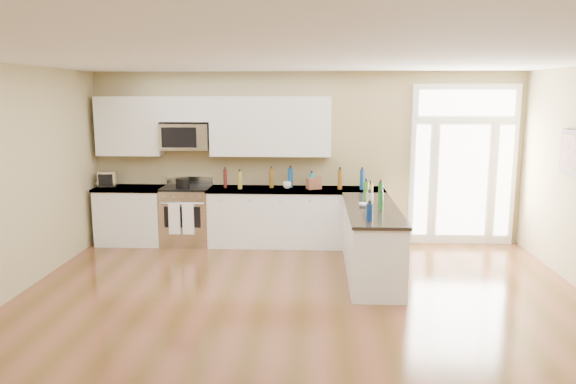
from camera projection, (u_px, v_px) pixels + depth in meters
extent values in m
plane|color=#583918|center=(298.00, 344.00, 5.56)|extent=(8.00, 8.00, 0.00)
plane|color=tan|center=(306.00, 158.00, 9.25)|extent=(7.00, 0.00, 7.00)
plane|color=white|center=(299.00, 54.00, 5.07)|extent=(8.00, 8.00, 0.00)
cube|color=white|center=(131.00, 216.00, 9.24)|extent=(1.06, 0.62, 0.90)
cube|color=black|center=(133.00, 240.00, 9.31)|extent=(1.02, 0.52, 0.10)
cube|color=black|center=(130.00, 188.00, 9.16)|extent=(1.10, 0.66, 0.04)
cube|color=white|center=(296.00, 218.00, 9.11)|extent=(2.81, 0.62, 0.90)
cube|color=black|center=(296.00, 242.00, 9.18)|extent=(2.77, 0.52, 0.10)
cube|color=black|center=(296.00, 190.00, 9.03)|extent=(2.85, 0.66, 0.04)
cube|color=white|center=(371.00, 242.00, 7.64)|extent=(0.65, 2.28, 0.90)
cube|color=black|center=(370.00, 271.00, 7.71)|extent=(0.61, 2.18, 0.10)
cube|color=black|center=(372.00, 209.00, 7.55)|extent=(0.69, 2.32, 0.04)
cube|color=white|center=(129.00, 126.00, 9.13)|extent=(1.04, 0.33, 0.95)
cube|color=white|center=(271.00, 126.00, 9.02)|extent=(1.94, 0.33, 0.95)
cube|color=white|center=(185.00, 109.00, 9.04)|extent=(0.82, 0.33, 0.40)
cube|color=silver|center=(186.00, 137.00, 9.08)|extent=(0.78, 0.40, 0.42)
cube|color=black|center=(179.00, 138.00, 8.88)|extent=(0.56, 0.01, 0.32)
cube|color=white|center=(463.00, 165.00, 9.10)|extent=(1.70, 0.08, 2.60)
cube|color=white|center=(463.00, 181.00, 9.10)|extent=(0.78, 0.02, 1.80)
cube|color=white|center=(422.00, 181.00, 9.13)|extent=(0.22, 0.02, 1.80)
cube|color=white|center=(504.00, 181.00, 9.07)|extent=(0.22, 0.02, 1.80)
cube|color=white|center=(467.00, 103.00, 8.88)|extent=(1.50, 0.02, 0.40)
cube|color=black|center=(572.00, 152.00, 7.26)|extent=(0.04, 0.58, 0.58)
cube|color=brown|center=(570.00, 152.00, 7.26)|extent=(0.01, 0.46, 0.46)
cube|color=silver|center=(187.00, 216.00, 9.20)|extent=(0.78, 0.64, 0.92)
cube|color=black|center=(186.00, 188.00, 9.11)|extent=(0.78, 0.60, 0.03)
cube|color=silver|center=(190.00, 180.00, 9.40)|extent=(0.78, 0.04, 0.14)
cube|color=black|center=(182.00, 217.00, 8.87)|extent=(0.58, 0.01, 0.34)
cylinder|color=silver|center=(181.00, 204.00, 8.80)|extent=(0.70, 0.02, 0.02)
cube|color=white|center=(174.00, 219.00, 8.84)|extent=(0.18, 0.02, 0.50)
cube|color=white|center=(188.00, 219.00, 8.83)|extent=(0.18, 0.02, 0.50)
cylinder|color=black|center=(183.00, 183.00, 9.01)|extent=(0.24, 0.24, 0.17)
cube|color=silver|center=(108.00, 179.00, 9.21)|extent=(0.31, 0.26, 0.25)
cube|color=brown|center=(314.00, 183.00, 8.98)|extent=(0.26, 0.22, 0.18)
imported|color=white|center=(103.00, 185.00, 9.25)|extent=(0.24, 0.24, 0.05)
imported|color=white|center=(364.00, 205.00, 7.58)|extent=(0.20, 0.20, 0.05)
imported|color=white|center=(287.00, 185.00, 9.02)|extent=(0.17, 0.17, 0.11)
cylinder|color=#19591E|center=(381.00, 201.00, 7.34)|extent=(0.06, 0.06, 0.24)
cylinder|color=navy|center=(290.00, 178.00, 9.10)|extent=(0.08, 0.08, 0.32)
cylinder|color=brown|center=(272.00, 178.00, 9.07)|extent=(0.07, 0.07, 0.31)
cylinder|color=olive|center=(240.00, 180.00, 8.97)|extent=(0.07, 0.07, 0.28)
cylinder|color=#26727F|center=(312.00, 181.00, 8.99)|extent=(0.09, 0.09, 0.25)
cylinder|color=#591919|center=(225.00, 179.00, 9.07)|extent=(0.06, 0.06, 0.30)
cylinder|color=#B2B2B7|center=(370.00, 204.00, 7.00)|extent=(0.09, 0.09, 0.29)
cylinder|color=navy|center=(370.00, 213.00, 6.71)|extent=(0.08, 0.08, 0.21)
cylinder|color=#3F7226|center=(366.00, 191.00, 7.98)|extent=(0.07, 0.07, 0.28)
cylinder|color=#19591E|center=(380.00, 194.00, 7.63)|extent=(0.06, 0.06, 0.32)
cylinder|color=navy|center=(362.00, 180.00, 8.89)|extent=(0.08, 0.08, 0.32)
cylinder|color=brown|center=(340.00, 179.00, 8.94)|extent=(0.07, 0.07, 0.32)
cylinder|color=olive|center=(370.00, 190.00, 8.28)|extent=(0.08, 0.08, 0.20)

